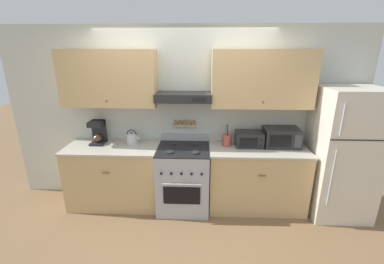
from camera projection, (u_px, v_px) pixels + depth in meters
ground_plane at (182, 217)px, 3.57m from camera, size 16.00×16.00×0.00m
wall_back at (185, 103)px, 3.67m from camera, size 5.20×0.46×2.55m
counter_left at (115, 175)px, 3.78m from camera, size 1.31×0.64×0.91m
counter_right at (256, 178)px, 3.70m from camera, size 1.37×0.64×0.91m
stove_range at (184, 178)px, 3.69m from camera, size 0.72×0.72×1.02m
refrigerator at (342, 153)px, 3.46m from camera, size 0.76×0.76×1.78m
tea_kettle at (132, 138)px, 3.70m from camera, size 0.21×0.16×0.22m
coffee_maker at (98, 132)px, 3.72m from camera, size 0.19×0.24×0.34m
microwave at (281, 137)px, 3.62m from camera, size 0.48×0.35×0.26m
utensil_crock at (227, 140)px, 3.65m from camera, size 0.13×0.13×0.31m
toaster_oven at (249, 139)px, 3.63m from camera, size 0.38×0.30×0.21m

